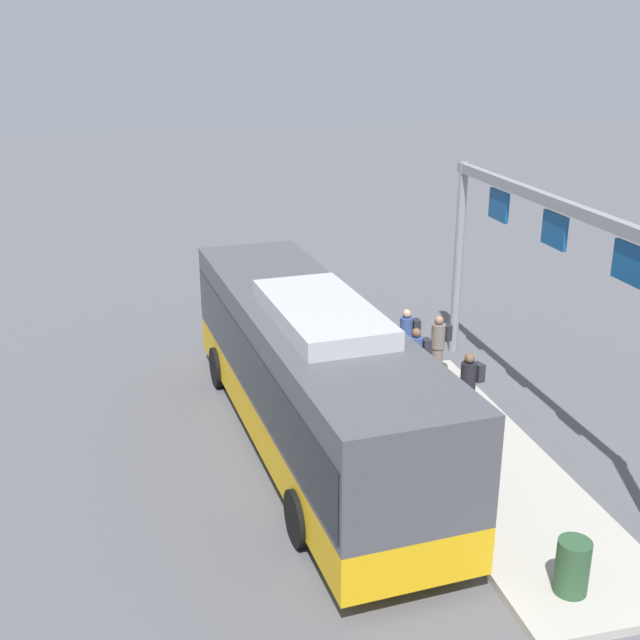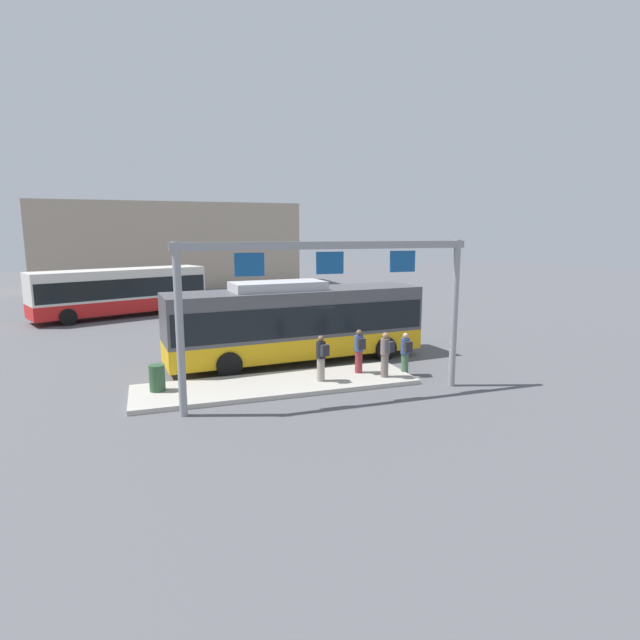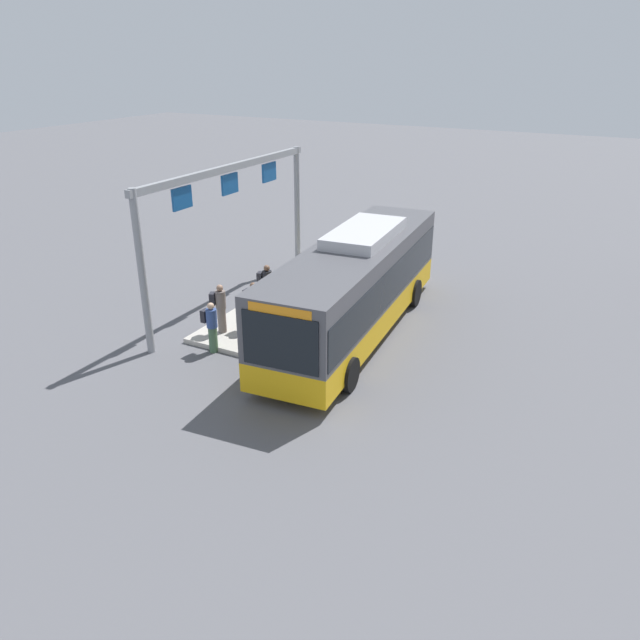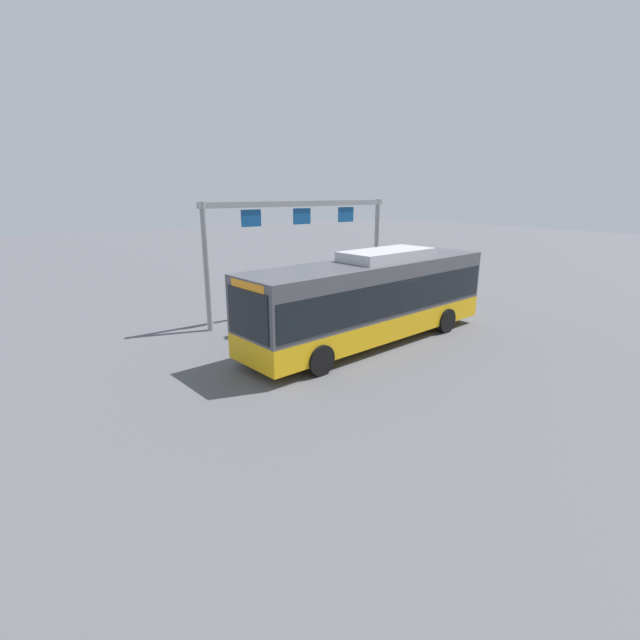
{
  "view_description": "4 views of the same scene",
  "coord_description": "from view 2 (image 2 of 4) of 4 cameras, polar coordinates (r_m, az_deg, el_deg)",
  "views": [
    {
      "loc": [
        -14.6,
        3.33,
        8.26
      ],
      "look_at": [
        3.11,
        -0.99,
        1.67
      ],
      "focal_mm": 44.36,
      "sensor_mm": 36.0,
      "label": 1
    },
    {
      "loc": [
        -5.87,
        -20.12,
        5.46
      ],
      "look_at": [
        0.86,
        -0.52,
        1.84
      ],
      "focal_mm": 28.36,
      "sensor_mm": 36.0,
      "label": 2
    },
    {
      "loc": [
        17.23,
        7.89,
        8.79
      ],
      "look_at": [
        2.34,
        -0.05,
        1.38
      ],
      "focal_mm": 34.54,
      "sensor_mm": 36.0,
      "label": 3
    },
    {
      "loc": [
        11.55,
        12.27,
        5.59
      ],
      "look_at": [
        2.34,
        -0.08,
        1.24
      ],
      "focal_mm": 25.7,
      "sensor_mm": 36.0,
      "label": 4
    }
  ],
  "objects": [
    {
      "name": "ground_plane",
      "position": [
        21.66,
        -2.61,
        -4.71
      ],
      "size": [
        120.0,
        120.0,
        0.0
      ],
      "primitive_type": "plane",
      "color": "#56565B"
    },
    {
      "name": "trash_bin",
      "position": [
        17.98,
        -17.9,
        -6.24
      ],
      "size": [
        0.52,
        0.52,
        0.9
      ],
      "primitive_type": "cylinder",
      "color": "#2D5133",
      "rests_on": "platform_curb"
    },
    {
      "name": "platform_curb",
      "position": [
        18.25,
        -4.84,
        -7.28
      ],
      "size": [
        10.0,
        2.8,
        0.16
      ],
      "primitive_type": "cube",
      "color": "#B2ADA3",
      "rests_on": "ground"
    },
    {
      "name": "bus_main",
      "position": [
        21.27,
        -2.66,
        0.02
      ],
      "size": [
        11.04,
        3.41,
        3.46
      ],
      "rotation": [
        0.0,
        0.0,
        0.08
      ],
      "color": "#EAAD14",
      "rests_on": "ground"
    },
    {
      "name": "platform_sign_gantry",
      "position": [
        16.1,
        1.11,
        3.89
      ],
      "size": [
        9.74,
        0.24,
        5.2
      ],
      "color": "gray",
      "rests_on": "ground"
    },
    {
      "name": "person_boarding",
      "position": [
        19.66,
        9.61,
        -3.68
      ],
      "size": [
        0.36,
        0.54,
        1.67
      ],
      "rotation": [
        0.0,
        0.0,
        1.51
      ],
      "color": "#476B4C",
      "rests_on": "ground"
    },
    {
      "name": "person_waiting_near",
      "position": [
        19.22,
        4.44,
        -3.39
      ],
      "size": [
        0.35,
        0.53,
        1.67
      ],
      "rotation": [
        0.0,
        0.0,
        1.53
      ],
      "color": "maroon",
      "rests_on": "platform_curb"
    },
    {
      "name": "person_waiting_mid",
      "position": [
        18.09,
        0.15,
        -4.21
      ],
      "size": [
        0.43,
        0.58,
        1.67
      ],
      "rotation": [
        0.0,
        0.0,
        1.82
      ],
      "color": "gray",
      "rests_on": "platform_curb"
    },
    {
      "name": "station_building",
      "position": [
        53.75,
        -16.44,
        8.09
      ],
      "size": [
        24.66,
        8.0,
        8.28
      ],
      "primitive_type": "cube",
      "color": "tan",
      "rests_on": "ground"
    },
    {
      "name": "person_waiting_far",
      "position": [
        18.77,
        7.41,
        -3.77
      ],
      "size": [
        0.5,
        0.6,
        1.67
      ],
      "rotation": [
        0.0,
        0.0,
        2.0
      ],
      "color": "slate",
      "rests_on": "platform_curb"
    },
    {
      "name": "bus_background_left",
      "position": [
        35.34,
        -21.57,
        3.23
      ],
      "size": [
        10.95,
        6.3,
        3.1
      ],
      "rotation": [
        0.0,
        0.0,
        3.52
      ],
      "color": "red",
      "rests_on": "ground"
    }
  ]
}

